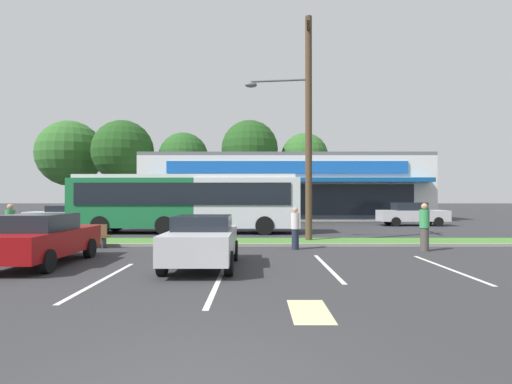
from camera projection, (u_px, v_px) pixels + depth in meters
name	position (u px, v px, depth m)	size (l,w,h in m)	color
grass_median	(239.00, 242.00, 18.31)	(56.00, 2.20, 0.12)	#427A2D
curb_lip	(237.00, 245.00, 17.09)	(56.00, 0.24, 0.12)	gray
parking_stripe_0	(101.00, 280.00, 10.23)	(0.12, 4.80, 0.01)	silver
parking_stripe_1	(216.00, 283.00, 9.86)	(0.12, 4.80, 0.01)	silver
parking_stripe_2	(326.00, 267.00, 12.09)	(0.12, 4.80, 0.01)	silver
parking_stripe_3	(446.00, 268.00, 11.88)	(0.12, 4.80, 0.01)	silver
lot_arrow	(309.00, 311.00, 7.43)	(0.70, 1.60, 0.01)	beige
storefront_building	(281.00, 188.00, 40.94)	(24.84, 14.52, 5.75)	silver
tree_far_left	(69.00, 153.00, 51.25)	(8.01, 8.01, 11.35)	#473323
tree_left	(122.00, 151.00, 47.14)	(6.90, 6.90, 10.66)	#473323
tree_mid_left	(182.00, 157.00, 48.07)	(5.70, 5.70, 9.40)	#473323
tree_mid	(249.00, 149.00, 49.73)	(6.73, 6.73, 11.12)	#473323
tree_mid_right	(303.00, 157.00, 50.73)	(5.69, 5.69, 9.75)	#473323
utility_pole	(304.00, 121.00, 18.63)	(3.09, 2.40, 10.09)	#4C3826
city_bus	(185.00, 201.00, 23.41)	(12.68, 2.91, 3.25)	#196638
bus_stop_bench	(86.00, 235.00, 16.49)	(1.60, 0.45, 0.95)	brown
car_0	(410.00, 214.00, 29.34)	(4.68, 1.91, 1.62)	#B7B7BC
car_1	(237.00, 214.00, 29.49)	(4.14, 1.96, 1.53)	#B7B7BC
car_2	(61.00, 215.00, 29.59)	(4.79, 1.93, 1.40)	silver
car_3	(201.00, 240.00, 12.08)	(1.93, 4.18, 1.48)	#B7B7BC
car_4	(41.00, 239.00, 12.46)	(1.91, 4.57, 1.52)	maroon
car_5	(161.00, 215.00, 28.88)	(4.42, 1.91, 1.53)	black
pedestrian_near_bench	(9.00, 226.00, 16.18)	(0.35, 0.35, 1.75)	#726651
pedestrian_by_pole	(423.00, 227.00, 15.67)	(0.36, 0.36, 1.79)	#47423D
pedestrian_mid	(294.00, 228.00, 16.14)	(0.33, 0.33, 1.63)	#1E2338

